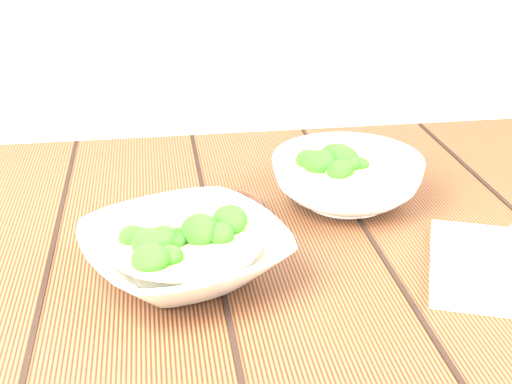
# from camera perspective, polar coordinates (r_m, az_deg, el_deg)

# --- Properties ---
(table) EXTENTS (1.20, 0.80, 0.75)m
(table) POSITION_cam_1_polar(r_m,az_deg,el_deg) (0.97, -2.04, -10.14)
(table) COLOR #3B2110
(table) RESTS_ON ground
(soup_bowl_front) EXTENTS (0.29, 0.29, 0.07)m
(soup_bowl_front) POSITION_cam_1_polar(r_m,az_deg,el_deg) (0.82, -5.73, -4.68)
(soup_bowl_front) COLOR white
(soup_bowl_front) RESTS_ON table
(soup_bowl_back) EXTENTS (0.22, 0.22, 0.08)m
(soup_bowl_back) POSITION_cam_1_polar(r_m,az_deg,el_deg) (1.01, 7.28, 1.17)
(soup_bowl_back) COLOR white
(soup_bowl_back) RESTS_ON table
(trivet) EXTENTS (0.14, 0.14, 0.03)m
(trivet) POSITION_cam_1_polar(r_m,az_deg,el_deg) (0.95, -2.60, -1.65)
(trivet) COLOR black
(trivet) RESTS_ON table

